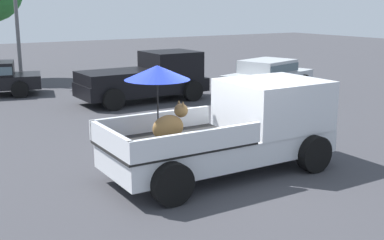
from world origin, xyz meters
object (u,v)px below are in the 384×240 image
(pickup_truck_main, at_px, (237,126))
(motel_sign, at_px, (15,2))
(parked_sedan_far, at_px, (268,74))
(pickup_truck_red, at_px, (148,78))

(pickup_truck_main, height_order, motel_sign, motel_sign)
(parked_sedan_far, xyz_separation_m, motel_sign, (-8.21, 7.14, 2.87))
(pickup_truck_main, xyz_separation_m, motel_sign, (-1.11, 14.39, 2.64))
(pickup_truck_red, xyz_separation_m, motel_sign, (-3.14, 6.22, 2.74))
(parked_sedan_far, height_order, motel_sign, motel_sign)
(pickup_truck_main, bearing_deg, motel_sign, 95.04)
(pickup_truck_red, bearing_deg, parked_sedan_far, -10.65)
(pickup_truck_red, xyz_separation_m, parked_sedan_far, (5.08, -0.91, -0.13))
(motel_sign, bearing_deg, parked_sedan_far, -40.99)
(parked_sedan_far, distance_m, motel_sign, 11.25)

